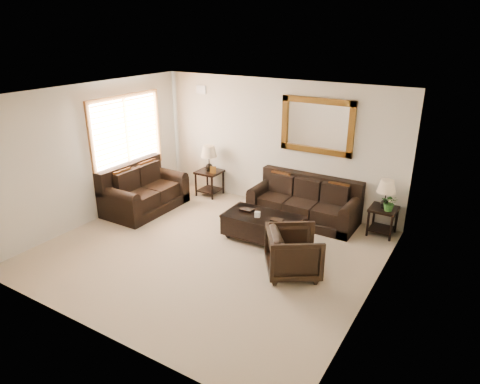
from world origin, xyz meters
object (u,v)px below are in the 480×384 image
Objects in this scene: loveseat at (143,193)px; coffee_table at (262,225)px; end_table_left at (209,163)px; sofa at (305,205)px; armchair at (294,250)px; end_table_right at (385,199)px.

loveseat reaches higher than coffee_table.
coffee_table is (2.11, -1.33, -0.47)m from end_table_left.
sofa is at bearing -2.77° from end_table_left.
armchair is at bearing -34.38° from end_table_left.
sofa is 1.57m from end_table_right.
loveseat is 3.90m from armchair.
sofa is 1.25m from coffee_table.
end_table_left reaches higher than end_table_right.
coffee_table is at bearing -88.45° from loveseat.
armchair is (-0.84, -2.13, -0.29)m from end_table_right.
sofa is 2.58× the size of armchair.
end_table_right is (3.93, 0.02, -0.06)m from end_table_left.
loveseat is 1.60× the size of end_table_right.
sofa is at bearing -15.46° from armchair.
end_table_left is 1.08× the size of end_table_right.
end_table_right reaches higher than loveseat.
end_table_left reaches higher than armchair.
loveseat is at bearing -163.01° from end_table_right.
coffee_table is at bearing -143.40° from end_table_right.
end_table_right is 2.31m from armchair.
coffee_table is 1.70× the size of armchair.
armchair is at bearing -39.81° from coffee_table.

